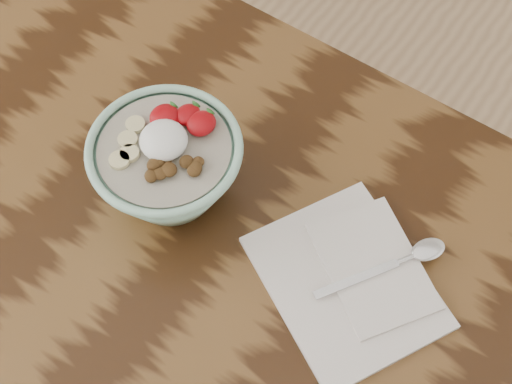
% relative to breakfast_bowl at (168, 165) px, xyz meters
% --- Properties ---
extents(table, '(1.60, 0.90, 0.75)m').
position_rel_breakfast_bowl_xyz_m(table, '(0.08, -0.08, -0.17)').
color(table, black).
rests_on(table, ground).
extents(breakfast_bowl, '(0.21, 0.21, 0.14)m').
position_rel_breakfast_bowl_xyz_m(breakfast_bowl, '(0.00, 0.00, 0.00)').
color(breakfast_bowl, '#9CD1B8').
rests_on(breakfast_bowl, table).
extents(napkin, '(0.31, 0.29, 0.02)m').
position_rel_breakfast_bowl_xyz_m(napkin, '(0.29, 0.03, -0.07)').
color(napkin, white).
rests_on(napkin, table).
extents(spoon, '(0.13, 0.18, 0.01)m').
position_rel_breakfast_bowl_xyz_m(spoon, '(0.34, 0.10, -0.05)').
color(spoon, silver).
rests_on(spoon, napkin).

